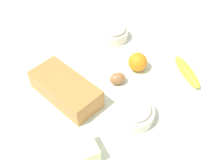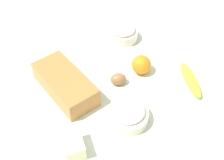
{
  "view_description": "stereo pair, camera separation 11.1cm",
  "coord_description": "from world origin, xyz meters",
  "px_view_note": "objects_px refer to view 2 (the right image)",
  "views": [
    {
      "loc": [
        -0.52,
        0.56,
        0.84
      ],
      "look_at": [
        0.0,
        0.0,
        0.04
      ],
      "focal_mm": 46.32,
      "sensor_mm": 36.0,
      "label": 1
    },
    {
      "loc": [
        -0.59,
        0.48,
        0.84
      ],
      "look_at": [
        0.0,
        0.0,
        0.04
      ],
      "focal_mm": 46.32,
      "sensor_mm": 36.0,
      "label": 2
    }
  ],
  "objects_px": {
    "banana": "(191,80)",
    "egg_near_butter": "(119,80)",
    "sugar_bowl": "(128,114)",
    "loaf_pan": "(65,84)",
    "flour_bowl": "(123,33)",
    "butter_block": "(73,145)",
    "orange_fruit": "(141,65)"
  },
  "relations": [
    {
      "from": "egg_near_butter",
      "to": "sugar_bowl",
      "type": "bearing_deg",
      "value": 150.51
    },
    {
      "from": "banana",
      "to": "egg_near_butter",
      "type": "bearing_deg",
      "value": 51.91
    },
    {
      "from": "loaf_pan",
      "to": "orange_fruit",
      "type": "height_order",
      "value": "loaf_pan"
    },
    {
      "from": "loaf_pan",
      "to": "egg_near_butter",
      "type": "xyz_separation_m",
      "value": [
        -0.1,
        -0.18,
        -0.02
      ]
    },
    {
      "from": "banana",
      "to": "sugar_bowl",
      "type": "bearing_deg",
      "value": 86.05
    },
    {
      "from": "sugar_bowl",
      "to": "egg_near_butter",
      "type": "bearing_deg",
      "value": -29.49
    },
    {
      "from": "banana",
      "to": "butter_block",
      "type": "xyz_separation_m",
      "value": [
        0.04,
        0.53,
        0.01
      ]
    },
    {
      "from": "flour_bowl",
      "to": "banana",
      "type": "distance_m",
      "value": 0.38
    },
    {
      "from": "sugar_bowl",
      "to": "banana",
      "type": "xyz_separation_m",
      "value": [
        -0.02,
        -0.31,
        -0.01
      ]
    },
    {
      "from": "loaf_pan",
      "to": "sugar_bowl",
      "type": "height_order",
      "value": "loaf_pan"
    },
    {
      "from": "sugar_bowl",
      "to": "egg_near_butter",
      "type": "height_order",
      "value": "sugar_bowl"
    },
    {
      "from": "egg_near_butter",
      "to": "orange_fruit",
      "type": "bearing_deg",
      "value": -92.29
    },
    {
      "from": "flour_bowl",
      "to": "sugar_bowl",
      "type": "height_order",
      "value": "same"
    },
    {
      "from": "flour_bowl",
      "to": "banana",
      "type": "height_order",
      "value": "flour_bowl"
    },
    {
      "from": "flour_bowl",
      "to": "loaf_pan",
      "type": "bearing_deg",
      "value": 105.76
    },
    {
      "from": "banana",
      "to": "orange_fruit",
      "type": "relative_size",
      "value": 2.41
    },
    {
      "from": "loaf_pan",
      "to": "sugar_bowl",
      "type": "bearing_deg",
      "value": -158.39
    },
    {
      "from": "sugar_bowl",
      "to": "butter_block",
      "type": "distance_m",
      "value": 0.22
    },
    {
      "from": "orange_fruit",
      "to": "butter_block",
      "type": "relative_size",
      "value": 0.87
    },
    {
      "from": "banana",
      "to": "egg_near_butter",
      "type": "relative_size",
      "value": 3.03
    },
    {
      "from": "flour_bowl",
      "to": "banana",
      "type": "xyz_separation_m",
      "value": [
        -0.38,
        -0.02,
        -0.01
      ]
    },
    {
      "from": "flour_bowl",
      "to": "banana",
      "type": "relative_size",
      "value": 0.7
    },
    {
      "from": "flour_bowl",
      "to": "butter_block",
      "type": "distance_m",
      "value": 0.61
    },
    {
      "from": "loaf_pan",
      "to": "flour_bowl",
      "type": "xyz_separation_m",
      "value": [
        0.11,
        -0.38,
        -0.01
      ]
    },
    {
      "from": "sugar_bowl",
      "to": "butter_block",
      "type": "xyz_separation_m",
      "value": [
        0.02,
        0.22,
        -0.0
      ]
    },
    {
      "from": "butter_block",
      "to": "egg_near_butter",
      "type": "bearing_deg",
      "value": -65.79
    },
    {
      "from": "loaf_pan",
      "to": "egg_near_butter",
      "type": "relative_size",
      "value": 4.49
    },
    {
      "from": "sugar_bowl",
      "to": "orange_fruit",
      "type": "relative_size",
      "value": 1.86
    },
    {
      "from": "sugar_bowl",
      "to": "egg_near_butter",
      "type": "distance_m",
      "value": 0.18
    },
    {
      "from": "flour_bowl",
      "to": "sugar_bowl",
      "type": "relative_size",
      "value": 0.92
    },
    {
      "from": "loaf_pan",
      "to": "flour_bowl",
      "type": "distance_m",
      "value": 0.4
    },
    {
      "from": "sugar_bowl",
      "to": "egg_near_butter",
      "type": "xyz_separation_m",
      "value": [
        0.15,
        -0.09,
        -0.01
      ]
    }
  ]
}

